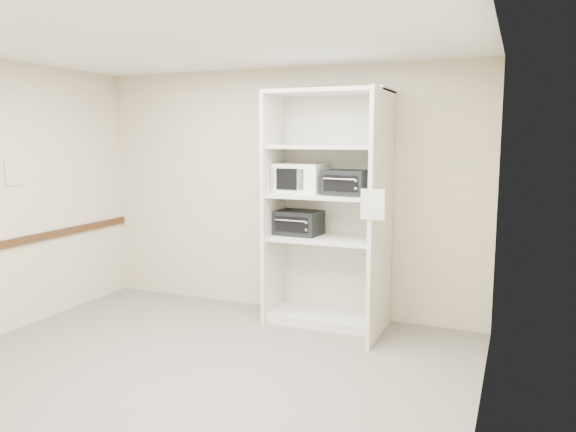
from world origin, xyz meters
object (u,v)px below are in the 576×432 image
at_px(shelving_unit, 332,217).
at_px(toaster_oven_upper, 347,183).
at_px(toaster_oven_lower, 299,223).
at_px(microwave, 301,178).

xyz_separation_m(shelving_unit, toaster_oven_upper, (0.17, -0.04, 0.36)).
distance_m(shelving_unit, toaster_oven_lower, 0.38).
bearing_deg(toaster_oven_lower, microwave, -6.70).
distance_m(microwave, toaster_oven_upper, 0.53).
xyz_separation_m(microwave, toaster_oven_lower, (-0.02, 0.00, -0.47)).
height_order(microwave, toaster_oven_upper, microwave).
height_order(shelving_unit, toaster_oven_lower, shelving_unit).
bearing_deg(toaster_oven_upper, toaster_oven_lower, 179.40).
relative_size(toaster_oven_upper, toaster_oven_lower, 0.95).
bearing_deg(toaster_oven_lower, shelving_unit, 0.28).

